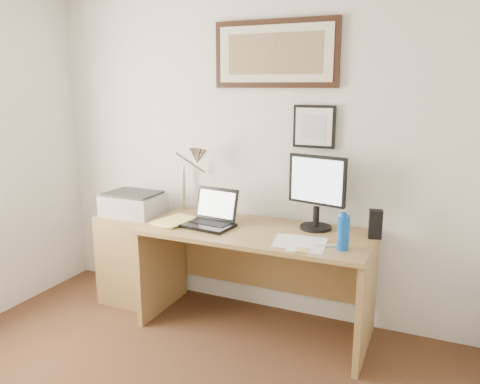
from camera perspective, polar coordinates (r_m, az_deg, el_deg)
The scene contains 17 objects.
wall_back at distance 3.55m, azimuth 1.96°, elevation 5.04°, with size 3.50×0.02×2.50m, color silver.
side_cabinet at distance 3.93m, azimuth -12.59°, elevation -7.80°, with size 0.50×0.40×0.73m, color olive.
water_bottle at distance 2.93m, azimuth 12.47°, elevation -4.88°, with size 0.07×0.07×0.21m, color #0D4CB3.
bottle_cap at distance 2.89m, azimuth 12.59°, elevation -2.68°, with size 0.04×0.04×0.02m, color #0D4CB3.
speaker at distance 3.20m, azimuth 16.18°, elevation -3.79°, with size 0.08×0.07×0.19m, color black.
paper_sheet_a at distance 3.05m, azimuth 5.99°, elevation -5.96°, with size 0.19×0.27×0.00m, color white.
paper_sheet_b at distance 3.00m, azimuth 8.22°, elevation -6.34°, with size 0.22×0.32×0.00m, color white.
sticky_pad at distance 2.89m, azimuth 7.54°, elevation -7.00°, with size 0.08×0.08×0.01m, color #D9C066.
marker_pen at distance 2.98m, azimuth 10.50°, elevation -6.43°, with size 0.02×0.02×0.14m, color white.
book at distance 3.54m, azimuth -9.24°, elevation -3.24°, with size 0.22×0.30×0.02m, color #E1D76A.
desk at distance 3.42m, azimuth 2.43°, elevation -8.02°, with size 1.60×0.70×0.75m.
laptop at distance 3.36m, azimuth -3.50°, elevation -3.13°, with size 0.36×0.33×0.26m.
lcd_monitor at distance 3.25m, azimuth 9.34°, elevation 0.40°, with size 0.42×0.22×0.52m.
printer at distance 3.80m, azimuth -12.88°, elevation -1.37°, with size 0.44×0.34×0.18m.
desk_lamp at distance 3.56m, azimuth -5.32°, elevation 4.00°, with size 0.29×0.27×0.53m.
picture_large at distance 3.44m, azimuth 4.29°, elevation 16.45°, with size 0.92×0.04×0.47m.
picture_small at distance 3.36m, azimuth 9.02°, elevation 7.88°, with size 0.30×0.03×0.30m.
Camera 1 is at (1.31, -1.26, 1.73)m, focal length 35.00 mm.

